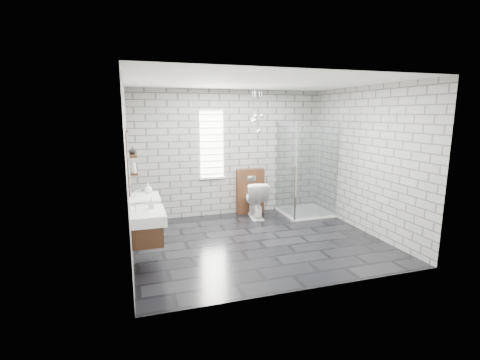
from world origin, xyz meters
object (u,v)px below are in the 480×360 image
vanity_left (145,218)px  cistern_panel (250,191)px  toilet (255,199)px  shower_enclosure (304,193)px  vanity_right (143,202)px

vanity_left → cistern_panel: 3.26m
toilet → shower_enclosure: bearing=177.3°
vanity_right → cistern_panel: 2.71m
cistern_panel → vanity_left: bearing=-136.3°
vanity_left → shower_enclosure: size_ratio=0.77×
vanity_right → toilet: 2.58m
vanity_right → toilet: vanity_right is taller
toilet → vanity_right: bearing=29.9°
vanity_right → vanity_left: bearing=-90.0°
vanity_left → vanity_right: 0.91m
vanity_left → cistern_panel: (2.35, 2.24, -0.26)m
vanity_left → vanity_right: bearing=90.0°
vanity_right → shower_enclosure: bearing=13.4°
cistern_panel → shower_enclosure: bearing=-26.0°
vanity_left → vanity_right: (0.00, 0.91, 0.00)m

